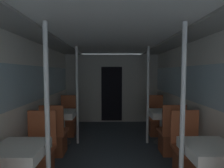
{
  "coord_description": "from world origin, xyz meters",
  "views": [
    {
      "loc": [
        -0.06,
        -1.13,
        1.54
      ],
      "look_at": [
        -0.01,
        2.6,
        1.3
      ],
      "focal_mm": 28.0,
      "sensor_mm": 36.0,
      "label": 1
    }
  ],
  "objects": [
    {
      "name": "chair_left_far_0",
      "position": [
        -1.09,
        1.33,
        0.29
      ],
      "size": [
        0.42,
        0.42,
        0.97
      ],
      "rotation": [
        0.0,
        0.0,
        3.14
      ],
      "color": "brown",
      "rests_on": "ground_plane"
    },
    {
      "name": "dining_table_left_1",
      "position": [
        -1.09,
        2.61,
        0.58
      ],
      "size": [
        0.56,
        0.56,
        0.71
      ],
      "color": "#4C4C51",
      "rests_on": "ground_plane"
    },
    {
      "name": "wall_right",
      "position": [
        1.45,
        1.86,
        1.09
      ],
      "size": [
        0.05,
        6.52,
        2.1
      ],
      "color": "silver",
      "rests_on": "ground_plane"
    },
    {
      "name": "dining_table_left_0",
      "position": [
        -1.09,
        0.81,
        0.58
      ],
      "size": [
        0.56,
        0.56,
        0.71
      ],
      "color": "#4C4C51",
      "rests_on": "ground_plane"
    },
    {
      "name": "chair_right_far_1",
      "position": [
        1.09,
        3.13,
        0.29
      ],
      "size": [
        0.42,
        0.42,
        0.97
      ],
      "rotation": [
        0.0,
        0.0,
        3.14
      ],
      "color": "brown",
      "rests_on": "ground_plane"
    },
    {
      "name": "chair_right_far_0",
      "position": [
        1.09,
        1.33,
        0.29
      ],
      "size": [
        0.42,
        0.42,
        0.97
      ],
      "rotation": [
        0.0,
        0.0,
        3.14
      ],
      "color": "brown",
      "rests_on": "ground_plane"
    },
    {
      "name": "chair_right_near_1",
      "position": [
        1.09,
        2.08,
        0.29
      ],
      "size": [
        0.42,
        0.42,
        0.97
      ],
      "color": "brown",
      "rests_on": "ground_plane"
    },
    {
      "name": "support_pole_left_1",
      "position": [
        -0.76,
        2.61,
        1.05
      ],
      "size": [
        0.06,
        0.06,
        2.1
      ],
      "color": "silver",
      "rests_on": "ground_plane"
    },
    {
      "name": "chair_left_near_1",
      "position": [
        -1.09,
        2.08,
        0.29
      ],
      "size": [
        0.42,
        0.42,
        0.97
      ],
      "color": "brown",
      "rests_on": "ground_plane"
    },
    {
      "name": "wall_left",
      "position": [
        -1.45,
        1.86,
        1.09
      ],
      "size": [
        0.05,
        6.52,
        2.1
      ],
      "color": "silver",
      "rests_on": "ground_plane"
    },
    {
      "name": "dining_table_right_0",
      "position": [
        1.09,
        0.81,
        0.58
      ],
      "size": [
        0.56,
        0.56,
        0.71
      ],
      "color": "#4C4C51",
      "rests_on": "ground_plane"
    },
    {
      "name": "bulkhead_far",
      "position": [
        0.0,
        4.3,
        1.04
      ],
      "size": [
        2.85,
        0.09,
        2.1
      ],
      "color": "#A8A8A3",
      "rests_on": "ground_plane"
    },
    {
      "name": "support_pole_right_1",
      "position": [
        0.76,
        2.61,
        1.05
      ],
      "size": [
        0.06,
        0.06,
        2.1
      ],
      "color": "silver",
      "rests_on": "ground_plane"
    },
    {
      "name": "dining_table_right_1",
      "position": [
        1.09,
        2.61,
        0.58
      ],
      "size": [
        0.56,
        0.56,
        0.71
      ],
      "color": "#4C4C51",
      "rests_on": "ground_plane"
    },
    {
      "name": "support_pole_right_0",
      "position": [
        0.76,
        0.81,
        1.05
      ],
      "size": [
        0.06,
        0.06,
        2.1
      ],
      "color": "silver",
      "rests_on": "ground_plane"
    },
    {
      "name": "ceiling_panel",
      "position": [
        0.0,
        1.86,
        2.14
      ],
      "size": [
        2.91,
        6.52,
        0.07
      ],
      "color": "white",
      "rests_on": "wall_left"
    },
    {
      "name": "support_pole_left_0",
      "position": [
        -0.76,
        0.81,
        1.05
      ],
      "size": [
        0.06,
        0.06,
        2.1
      ],
      "color": "silver",
      "rests_on": "ground_plane"
    },
    {
      "name": "chair_left_far_1",
      "position": [
        -1.09,
        3.13,
        0.29
      ],
      "size": [
        0.42,
        0.42,
        0.97
      ],
      "rotation": [
        0.0,
        0.0,
        3.14
      ],
      "color": "brown",
      "rests_on": "ground_plane"
    }
  ]
}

